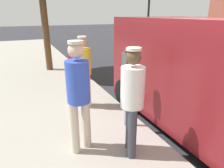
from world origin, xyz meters
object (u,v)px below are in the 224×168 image
Objects in this scene: pedestrian_in_white at (132,97)px; fire_hydrant at (72,64)px; parking_meter_near at (127,75)px; pedestrian_in_blue at (78,91)px; pedestrian_in_yellow at (84,68)px.

fire_hydrant is at bearing -92.80° from pedestrian_in_white.
parking_meter_near is 1.05m from pedestrian_in_blue.
pedestrian_in_blue is (1.00, 0.34, -0.04)m from parking_meter_near.
pedestrian_in_white is at bearing 66.50° from parking_meter_near.
pedestrian_in_white reaches higher than pedestrian_in_yellow.
pedestrian_in_yellow reaches higher than fire_hydrant.
parking_meter_near is at bearing -113.50° from pedestrian_in_white.
pedestrian_in_yellow is at bearing -85.73° from pedestrian_in_white.
pedestrian_in_white reaches higher than parking_meter_near.
pedestrian_in_white is at bearing 149.41° from pedestrian_in_blue.
parking_meter_near is 0.88× the size of pedestrian_in_blue.
pedestrian_in_blue is at bearing 70.38° from pedestrian_in_yellow.
fire_hydrant is (-0.22, -4.50, -0.53)m from pedestrian_in_white.
pedestrian_in_blue reaches higher than pedestrian_in_white.
pedestrian_in_yellow is (-0.54, -1.50, -0.07)m from pedestrian_in_blue.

